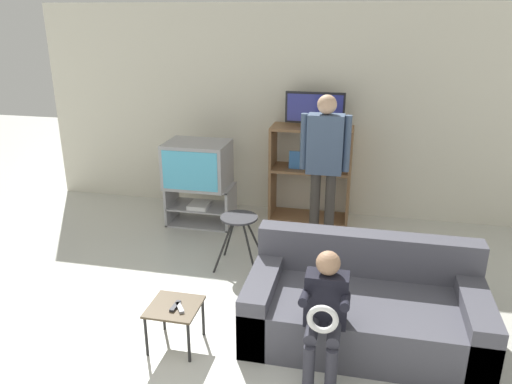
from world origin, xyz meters
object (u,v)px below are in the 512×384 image
Objects in this scene: television_main at (198,164)px; person_standing_adult at (325,157)px; television_flat at (315,110)px; couch at (364,307)px; media_shelf at (310,173)px; remote_control_black at (175,306)px; folding_stool at (239,225)px; tv_stand at (201,205)px; remote_control_white at (180,308)px; snack_table at (175,311)px; person_seated_child at (325,308)px.

television_main is 0.44× the size of person_standing_adult.
television_flat reaches higher than couch.
media_shelf is 2.48m from couch.
television_main is 5.15× the size of remote_control_black.
media_shelf is at bearing 68.99° from folding_stool.
television_flat is at bearing 20.08° from tv_stand.
media_shelf reaches higher than remote_control_white.
television_flat is 2.72m from couch.
couch reaches higher than remote_control_black.
tv_stand is 1.44× the size of folding_stool.
couch is (0.72, -2.35, -0.35)m from media_shelf.
snack_table is (-0.73, -2.83, -1.07)m from television_flat.
folding_stool is 1.43× the size of snack_table.
television_main is at bearing 108.06° from remote_control_black.
television_main is 0.63× the size of media_shelf.
remote_control_black is 0.04m from remote_control_white.
person_standing_adult is at bearing 65.86° from snack_table.
person_standing_adult reaches higher than media_shelf.
person_seated_child reaches higher than folding_stool.
media_shelf is 2.91m from snack_table.
person_seated_child is at bearing -0.34° from remote_control_black.
tv_stand is at bearing 45.40° from television_main.
television_main is at bearing 125.67° from person_seated_child.
tv_stand is 0.68× the size of media_shelf.
person_standing_adult is (0.88, 2.12, 0.66)m from remote_control_white.
remote_control_black reaches higher than snack_table.
television_main is 1.05× the size of television_flat.
media_shelf reaches higher than remote_control_black.
media_shelf reaches higher than television_main.
person_seated_child is (0.22, -2.18, -0.47)m from person_standing_adult.
remote_control_black is at bearing -113.58° from person_standing_adult.
television_main reaches higher than person_seated_child.
television_flat reaches higher than remote_control_white.
remote_control_black is 2.39m from person_standing_adult.
snack_table is at bearing -96.78° from folding_stool.
snack_table is at bearing 175.24° from person_seated_child.
television_main is at bearing 104.20° from snack_table.
remote_control_black is at bearing -161.44° from couch.
folding_stool is (-0.57, -1.46, -0.92)m from television_flat.
remote_control_black is at bearing -47.29° from snack_table.
tv_stand is 1.13× the size of television_flat.
tv_stand is 0.44× the size of couch.
couch is (1.43, 0.46, -0.05)m from snack_table.
snack_table is (0.59, -2.34, -0.46)m from television_main.
person_seated_child is at bearing -37.51° from remote_control_white.
media_shelf is 2.92m from remote_control_white.
media_shelf is at bearing 42.87° from remote_control_white.
tv_stand is 0.52m from television_main.
remote_control_white is (-0.65, -2.84, -0.24)m from media_shelf.
television_flat reaches higher than person_seated_child.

